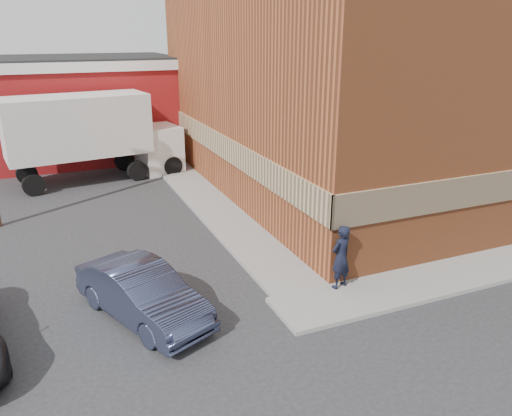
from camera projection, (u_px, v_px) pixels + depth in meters
name	position (u px, v px, depth m)	size (l,w,h in m)	color
ground	(282.00, 298.00, 13.73)	(90.00, 90.00, 0.00)	#28282B
brick_building	(364.00, 83.00, 23.09)	(14.25, 18.25, 9.36)	#9F4E29
sidewalk_south	(509.00, 263.00, 15.69)	(16.00, 1.80, 0.12)	gray
sidewalk_west	(204.00, 198.00, 21.73)	(1.80, 18.00, 0.12)	gray
warehouse	(31.00, 109.00, 27.91)	(16.30, 8.30, 5.60)	maroon
man	(341.00, 257.00, 13.77)	(0.67, 0.44, 1.85)	black
sedan	(142.00, 293.00, 12.57)	(1.48, 4.25, 1.40)	#303650
box_truck	(95.00, 132.00, 23.88)	(8.65, 3.60, 4.14)	silver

